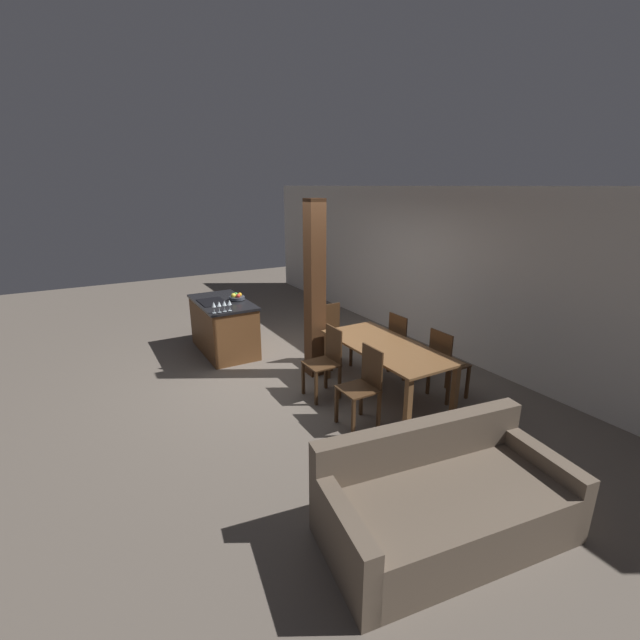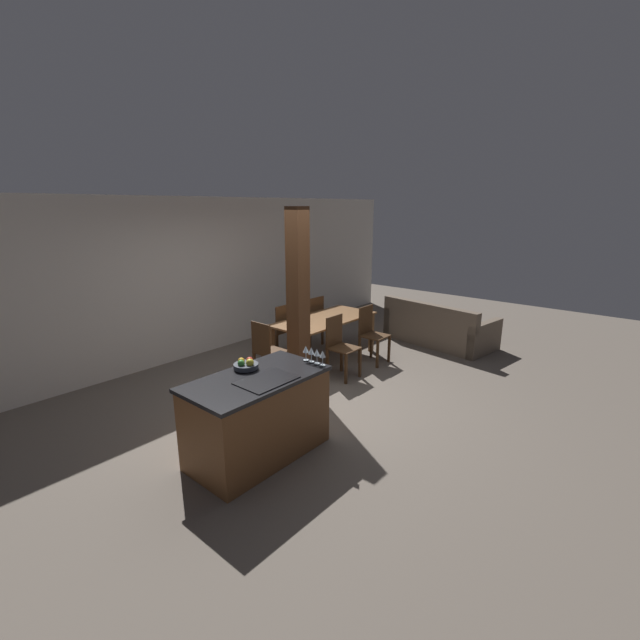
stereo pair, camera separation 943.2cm
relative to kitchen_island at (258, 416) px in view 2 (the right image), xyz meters
name	(u,v)px [view 2 (the right image)]	position (x,y,z in m)	size (l,w,h in m)	color
ground_plane	(303,398)	(1.31, 0.58, -0.44)	(16.00, 16.00, 0.00)	#665B51
wall_back	(185,279)	(1.31, 3.25, 0.91)	(11.20, 0.08, 2.70)	silver
kitchen_island	(258,416)	(0.00, 0.00, 0.00)	(1.46, 0.79, 0.89)	brown
fruit_bowl	(246,365)	(0.07, 0.23, 0.49)	(0.26, 0.26, 0.12)	#383D47
wine_glass_near	(323,354)	(0.66, -0.32, 0.57)	(0.07, 0.07, 0.17)	silver
wine_glass_middle	(317,353)	(0.66, -0.24, 0.57)	(0.07, 0.07, 0.17)	silver
wine_glass_far	(311,351)	(0.66, -0.16, 0.57)	(0.07, 0.07, 0.17)	silver
wine_glass_end	(306,350)	(0.66, -0.08, 0.57)	(0.07, 0.07, 0.17)	silver
dining_table	(325,324)	(2.67, 1.32, 0.19)	(1.87, 0.86, 0.73)	brown
dining_chair_near_left	(340,345)	(2.25, 0.67, 0.06)	(0.40, 0.40, 0.94)	#472D19
dining_chair_near_right	(371,333)	(3.09, 0.67, 0.06)	(0.40, 0.40, 0.94)	#472D19
dining_chair_far_left	(279,330)	(2.25, 1.98, 0.06)	(0.40, 0.40, 0.94)	#472D19
dining_chair_far_right	(312,320)	(3.09, 1.98, 0.06)	(0.40, 0.40, 0.94)	#472D19
dining_chair_head_end	(267,351)	(1.36, 1.32, 0.06)	(0.40, 0.40, 0.94)	#472D19
couch	(438,329)	(4.79, 0.26, -0.17)	(1.24, 2.10, 0.82)	brown
timber_post	(298,301)	(1.57, 0.89, 0.83)	(0.24, 0.24, 2.54)	#4C2D19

